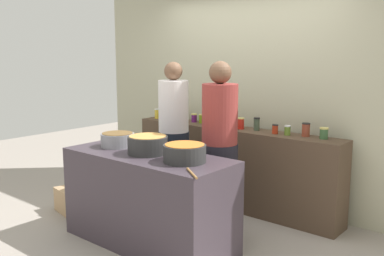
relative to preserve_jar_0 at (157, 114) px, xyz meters
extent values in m
plane|color=#9D9289|center=(1.21, -1.07, -1.02)|extent=(12.00, 12.00, 0.00)
cube|color=#B1AF91|center=(1.21, 0.38, 0.48)|extent=(4.80, 0.12, 3.00)
cube|color=#4B392A|center=(1.21, 0.03, -0.54)|extent=(2.70, 0.36, 0.95)
cube|color=#3B313A|center=(1.21, -1.37, -0.57)|extent=(1.70, 0.70, 0.89)
cylinder|color=gold|center=(0.00, 0.00, -0.01)|extent=(0.07, 0.07, 0.12)
cylinder|color=silver|center=(0.00, 0.00, 0.06)|extent=(0.08, 0.08, 0.01)
cylinder|color=olive|center=(0.12, -0.01, -0.02)|extent=(0.08, 0.08, 0.09)
cylinder|color=black|center=(0.12, -0.01, 0.03)|extent=(0.09, 0.09, 0.01)
cylinder|color=gold|center=(0.23, 0.06, -0.01)|extent=(0.06, 0.06, 0.10)
cylinder|color=black|center=(0.23, 0.06, 0.05)|extent=(0.07, 0.07, 0.01)
cylinder|color=brown|center=(0.37, 0.03, -0.02)|extent=(0.07, 0.07, 0.10)
cylinder|color=black|center=(0.37, 0.03, 0.04)|extent=(0.08, 0.08, 0.01)
cylinder|color=#58185F|center=(0.58, 0.07, -0.02)|extent=(0.07, 0.07, 0.09)
cylinder|color=#D6C666|center=(0.58, 0.07, 0.04)|extent=(0.07, 0.07, 0.02)
cylinder|color=olive|center=(0.71, 0.07, -0.01)|extent=(0.08, 0.08, 0.10)
cylinder|color=#D6C666|center=(0.71, 0.07, 0.04)|extent=(0.08, 0.08, 0.01)
cylinder|color=olive|center=(0.80, 0.02, -0.01)|extent=(0.08, 0.08, 0.11)
cylinder|color=#D6C666|center=(0.80, 0.02, 0.06)|extent=(0.08, 0.08, 0.02)
cylinder|color=#2F4B24|center=(1.06, 0.10, -0.02)|extent=(0.07, 0.07, 0.10)
cylinder|color=#D6C666|center=(1.06, 0.10, 0.04)|extent=(0.08, 0.08, 0.01)
cylinder|color=orange|center=(1.23, 0.04, -0.02)|extent=(0.07, 0.07, 0.09)
cylinder|color=black|center=(1.23, 0.04, 0.03)|extent=(0.07, 0.07, 0.01)
cylinder|color=red|center=(1.32, 0.02, -0.01)|extent=(0.07, 0.07, 0.12)
cylinder|color=#D6C666|center=(1.32, 0.02, 0.06)|extent=(0.08, 0.08, 0.01)
cylinder|color=#3C4C38|center=(1.51, 0.06, 0.00)|extent=(0.07, 0.07, 0.13)
cylinder|color=black|center=(1.51, 0.06, 0.07)|extent=(0.07, 0.07, 0.02)
cylinder|color=#A82E16|center=(1.77, 0.01, -0.02)|extent=(0.06, 0.06, 0.09)
cylinder|color=black|center=(1.77, 0.01, 0.03)|extent=(0.07, 0.07, 0.01)
cylinder|color=olive|center=(1.91, 0.03, -0.02)|extent=(0.06, 0.06, 0.09)
cylinder|color=silver|center=(1.91, 0.03, 0.03)|extent=(0.07, 0.07, 0.01)
cylinder|color=brown|center=(2.10, 0.09, 0.00)|extent=(0.08, 0.08, 0.13)
cylinder|color=black|center=(2.10, 0.09, 0.07)|extent=(0.09, 0.09, 0.01)
cylinder|color=#396036|center=(2.30, 0.08, -0.01)|extent=(0.08, 0.08, 0.10)
cylinder|color=#D6C666|center=(2.30, 0.08, 0.04)|extent=(0.09, 0.09, 0.01)
cylinder|color=gray|center=(0.73, -1.32, -0.06)|extent=(0.34, 0.34, 0.13)
cylinder|color=brown|center=(0.73, -1.32, 0.01)|extent=(0.31, 0.31, 0.00)
cylinder|color=#2D2D2D|center=(1.19, -1.35, -0.05)|extent=(0.38, 0.38, 0.16)
cylinder|color=#B88442|center=(1.19, -1.35, 0.04)|extent=(0.35, 0.35, 0.00)
cylinder|color=#2D2D2D|center=(1.66, -1.37, -0.05)|extent=(0.37, 0.37, 0.15)
cylinder|color=#BD6827|center=(1.66, -1.37, 0.03)|extent=(0.34, 0.34, 0.00)
cylinder|color=#9E703D|center=(1.97, -1.63, -0.12)|extent=(0.25, 0.18, 0.02)
cylinder|color=black|center=(0.80, -0.56, -0.55)|extent=(0.35, 0.35, 0.94)
cylinder|color=white|center=(0.80, -0.56, 0.21)|extent=(0.34, 0.34, 0.58)
sphere|color=brown|center=(0.80, -0.56, 0.61)|extent=(0.20, 0.20, 0.20)
cylinder|color=black|center=(1.62, -0.79, -0.54)|extent=(0.36, 0.36, 0.95)
cylinder|color=maroon|center=(1.62, -0.79, 0.22)|extent=(0.35, 0.35, 0.58)
sphere|color=brown|center=(1.62, -0.79, 0.62)|extent=(0.22, 0.22, 0.22)
cube|color=tan|center=(-0.08, -1.33, -0.88)|extent=(0.46, 0.38, 0.28)
camera|label=1|loc=(4.08, -4.16, 0.81)|focal=40.86mm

